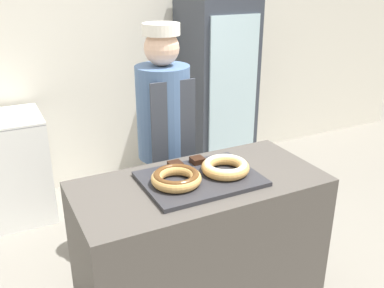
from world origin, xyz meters
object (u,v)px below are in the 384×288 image
donut_light_glaze (225,166)px  brownie_back_left (175,165)px  serving_tray (200,179)px  beverage_fridge (216,90)px  baker_person (165,144)px  donut_chocolate_glaze (176,177)px  brownie_back_right (197,160)px

donut_light_glaze → brownie_back_left: (-0.22, 0.18, -0.02)m
serving_tray → beverage_fridge: beverage_fridge is taller
baker_person → donut_light_glaze: bearing=-82.1°
donut_chocolate_glaze → donut_light_glaze: same height
donut_chocolate_glaze → brownie_back_left: donut_chocolate_glaze is taller
brownie_back_right → baker_person: bearing=91.3°
donut_light_glaze → brownie_back_right: donut_light_glaze is taller
brownie_back_right → beverage_fridge: size_ratio=0.04×
brownie_back_left → beverage_fridge: size_ratio=0.04×
serving_tray → baker_person: bearing=84.6°
brownie_back_right → baker_person: size_ratio=0.04×
donut_chocolate_glaze → donut_light_glaze: 0.30m
donut_chocolate_glaze → brownie_back_left: size_ratio=3.64×
donut_light_glaze → serving_tray: bearing=175.0°
donut_chocolate_glaze → baker_person: baker_person is taller
brownie_back_left → brownie_back_right: size_ratio=1.00×
donut_chocolate_glaze → beverage_fridge: beverage_fridge is taller
serving_tray → brownie_back_right: size_ratio=8.52×
serving_tray → baker_person: (0.06, 0.63, -0.04)m
baker_person → beverage_fridge: (1.03, 1.11, -0.01)m
donut_chocolate_glaze → donut_light_glaze: bearing=0.0°
brownie_back_left → donut_light_glaze: bearing=-39.8°
brownie_back_right → baker_person: baker_person is taller
brownie_back_right → beverage_fridge: (1.02, 1.57, -0.08)m
brownie_back_left → brownie_back_right: (0.14, 0.00, 0.00)m
donut_light_glaze → brownie_back_right: 0.20m
serving_tray → donut_light_glaze: (0.15, -0.01, 0.05)m
donut_chocolate_glaze → beverage_fridge: 2.15m
donut_chocolate_glaze → donut_light_glaze: size_ratio=1.00×
donut_chocolate_glaze → brownie_back_right: (0.22, 0.18, -0.02)m
brownie_back_left → brownie_back_right: bearing=0.0°
donut_chocolate_glaze → baker_person: bearing=72.0°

